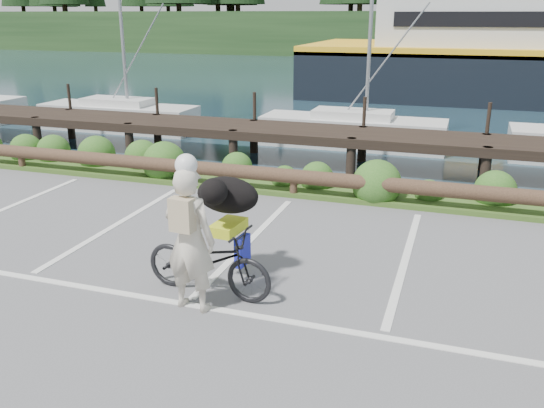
{
  "coord_description": "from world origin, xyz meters",
  "views": [
    {
      "loc": [
        3.25,
        -6.52,
        3.67
      ],
      "look_at": [
        0.78,
        0.85,
        1.1
      ],
      "focal_mm": 38.0,
      "sensor_mm": 36.0,
      "label": 1
    }
  ],
  "objects": [
    {
      "name": "cyclist",
      "position": [
        0.11,
        -0.44,
        0.96
      ],
      "size": [
        0.74,
        0.52,
        1.91
      ],
      "primitive_type": "imported",
      "rotation": [
        0.0,
        0.0,
        3.05
      ],
      "color": "beige",
      "rests_on": "ground"
    },
    {
      "name": "ground",
      "position": [
        0.0,
        0.0,
        0.0
      ],
      "size": [
        72.0,
        72.0,
        0.0
      ],
      "primitive_type": "plane",
      "color": "#565558"
    },
    {
      "name": "bicycle",
      "position": [
        0.15,
        -0.0,
        0.49
      ],
      "size": [
        1.93,
        0.82,
        0.99
      ],
      "primitive_type": "imported",
      "rotation": [
        0.0,
        0.0,
        1.48
      ],
      "color": "black",
      "rests_on": "ground"
    },
    {
      "name": "dog",
      "position": [
        0.2,
        0.6,
        1.25
      ],
      "size": [
        0.53,
        0.95,
        0.53
      ],
      "primitive_type": "ellipsoid",
      "rotation": [
        0.0,
        0.0,
        1.48
      ],
      "color": "black",
      "rests_on": "bicycle"
    },
    {
      "name": "vegetation_strip",
      "position": [
        0.0,
        5.3,
        0.05
      ],
      "size": [
        34.0,
        1.6,
        0.1
      ],
      "primitive_type": "cube",
      "color": "#3D5B21",
      "rests_on": "ground"
    },
    {
      "name": "harbor_backdrop",
      "position": [
        0.41,
        78.42,
        -0.0
      ],
      "size": [
        170.0,
        160.0,
        30.0
      ],
      "color": "#162B36",
      "rests_on": "ground"
    },
    {
      "name": "log_rail",
      "position": [
        0.0,
        4.6,
        0.0
      ],
      "size": [
        32.0,
        0.3,
        0.6
      ],
      "primitive_type": null,
      "color": "#443021",
      "rests_on": "ground"
    }
  ]
}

